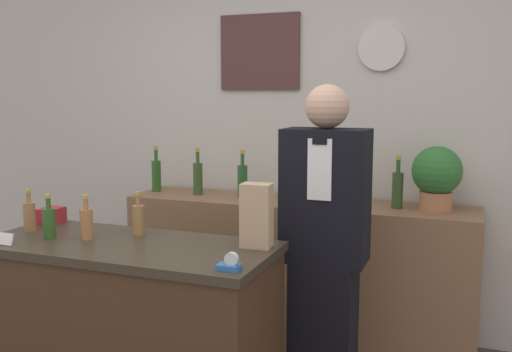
# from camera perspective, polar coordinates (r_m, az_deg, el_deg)

# --- Properties ---
(back_wall) EXTENTS (5.20, 0.09, 2.70)m
(back_wall) POSITION_cam_1_polar(r_m,az_deg,el_deg) (3.94, 3.20, 4.64)
(back_wall) COLOR beige
(back_wall) RESTS_ON ground_plane
(back_shelf) EXTENTS (2.24, 0.48, 0.92)m
(back_shelf) POSITION_cam_1_polar(r_m,az_deg,el_deg) (3.78, 4.01, -9.40)
(back_shelf) COLOR brown
(back_shelf) RESTS_ON ground_plane
(display_counter) EXTENTS (1.40, 0.60, 0.91)m
(display_counter) POSITION_cam_1_polar(r_m,az_deg,el_deg) (2.87, -12.65, -15.40)
(display_counter) COLOR #422B19
(display_counter) RESTS_ON ground_plane
(shopkeeper) EXTENTS (0.42, 0.26, 1.65)m
(shopkeeper) POSITION_cam_1_polar(r_m,az_deg,el_deg) (2.91, 6.88, -7.35)
(shopkeeper) COLOR black
(shopkeeper) RESTS_ON ground_plane
(potted_plant) EXTENTS (0.29, 0.29, 0.38)m
(potted_plant) POSITION_cam_1_polar(r_m,az_deg,el_deg) (3.51, 17.62, 0.09)
(potted_plant) COLOR #B27047
(potted_plant) RESTS_ON back_shelf
(paper_bag) EXTENTS (0.14, 0.10, 0.29)m
(paper_bag) POSITION_cam_1_polar(r_m,az_deg,el_deg) (2.56, 0.06, -3.97)
(paper_bag) COLOR tan
(paper_bag) RESTS_ON display_counter
(tape_dispenser) EXTENTS (0.09, 0.06, 0.07)m
(tape_dispenser) POSITION_cam_1_polar(r_m,az_deg,el_deg) (2.26, -2.64, -8.82)
(tape_dispenser) COLOR #2D66A8
(tape_dispenser) RESTS_ON display_counter
(price_card_left) EXTENTS (0.09, 0.02, 0.06)m
(price_card_left) POSITION_cam_1_polar(r_m,az_deg,el_deg) (2.86, -23.83, -5.77)
(price_card_left) COLOR white
(price_card_left) RESTS_ON display_counter
(gift_box) EXTENTS (0.10, 0.13, 0.08)m
(gift_box) POSITION_cam_1_polar(r_m,az_deg,el_deg) (3.25, -19.79, -3.73)
(gift_box) COLOR maroon
(gift_box) RESTS_ON display_counter
(counter_bottle_0) EXTENTS (0.06, 0.06, 0.21)m
(counter_bottle_0) POSITION_cam_1_polar(r_m,az_deg,el_deg) (3.08, -21.71, -3.69)
(counter_bottle_0) COLOR #996B40
(counter_bottle_0) RESTS_ON display_counter
(counter_bottle_1) EXTENTS (0.06, 0.06, 0.21)m
(counter_bottle_1) POSITION_cam_1_polar(r_m,az_deg,el_deg) (2.90, -19.98, -4.34)
(counter_bottle_1) COLOR #2E5521
(counter_bottle_1) RESTS_ON display_counter
(counter_bottle_2) EXTENTS (0.06, 0.06, 0.21)m
(counter_bottle_2) POSITION_cam_1_polar(r_m,az_deg,el_deg) (2.82, -16.59, -4.49)
(counter_bottle_2) COLOR #A36D3F
(counter_bottle_2) RESTS_ON display_counter
(counter_bottle_3) EXTENTS (0.06, 0.06, 0.21)m
(counter_bottle_3) POSITION_cam_1_polar(r_m,az_deg,el_deg) (2.85, -11.65, -4.20)
(counter_bottle_3) COLOR olive
(counter_bottle_3) RESTS_ON display_counter
(shelf_bottle_0) EXTENTS (0.07, 0.07, 0.32)m
(shelf_bottle_0) POSITION_cam_1_polar(r_m,az_deg,el_deg) (4.08, -9.93, 0.15)
(shelf_bottle_0) COLOR #28531E
(shelf_bottle_0) RESTS_ON back_shelf
(shelf_bottle_1) EXTENTS (0.07, 0.07, 0.32)m
(shelf_bottle_1) POSITION_cam_1_polar(r_m,az_deg,el_deg) (3.91, -5.84, -0.12)
(shelf_bottle_1) COLOR #314F23
(shelf_bottle_1) RESTS_ON back_shelf
(shelf_bottle_2) EXTENTS (0.07, 0.07, 0.32)m
(shelf_bottle_2) POSITION_cam_1_polar(r_m,az_deg,el_deg) (3.76, -1.36, -0.40)
(shelf_bottle_2) COLOR #275827
(shelf_bottle_2) RESTS_ON back_shelf
(shelf_bottle_3) EXTENTS (0.07, 0.07, 0.32)m
(shelf_bottle_3) POSITION_cam_1_polar(r_m,az_deg,el_deg) (3.65, 3.50, -0.67)
(shelf_bottle_3) COLOR #345428
(shelf_bottle_3) RESTS_ON back_shelf
(shelf_bottle_4) EXTENTS (0.07, 0.07, 0.32)m
(shelf_bottle_4) POSITION_cam_1_polar(r_m,az_deg,el_deg) (3.57, 8.63, -0.95)
(shelf_bottle_4) COLOR #294B22
(shelf_bottle_4) RESTS_ON back_shelf
(shelf_bottle_5) EXTENTS (0.07, 0.07, 0.32)m
(shelf_bottle_5) POSITION_cam_1_polar(r_m,az_deg,el_deg) (3.52, 13.96, -1.23)
(shelf_bottle_5) COLOR #2E4A22
(shelf_bottle_5) RESTS_ON back_shelf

